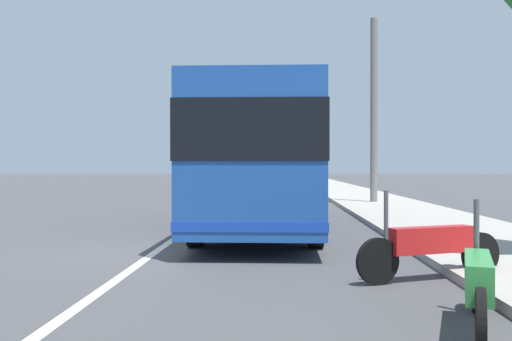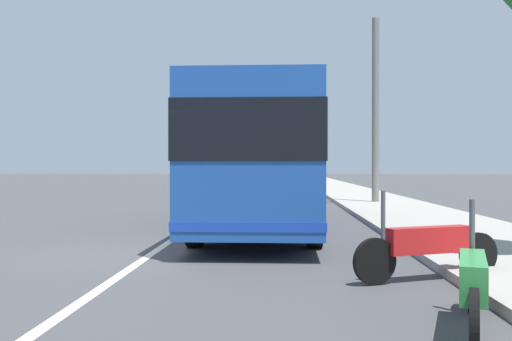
{
  "view_description": "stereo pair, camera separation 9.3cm",
  "coord_description": "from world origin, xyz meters",
  "px_view_note": "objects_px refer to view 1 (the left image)",
  "views": [
    {
      "loc": [
        -10.59,
        -2.25,
        1.6
      ],
      "look_at": [
        3.68,
        -1.74,
        1.49
      ],
      "focal_mm": 40.49,
      "sensor_mm": 36.0,
      "label": 1
    },
    {
      "loc": [
        -10.59,
        -2.34,
        1.6
      ],
      "look_at": [
        3.68,
        -1.74,
        1.49
      ],
      "focal_mm": 40.49,
      "sensor_mm": 36.0,
      "label": 2
    }
  ],
  "objects_px": {
    "utility_pole": "(374,112)",
    "car_far_distant": "(216,181)",
    "motorcycle_by_tree": "(478,283)",
    "car_side_street": "(280,178)",
    "coach_bus": "(262,157)",
    "car_behind_bus": "(228,176)",
    "motorcycle_nearest_curb": "(430,246)"
  },
  "relations": [
    {
      "from": "motorcycle_nearest_curb",
      "to": "car_behind_bus",
      "type": "height_order",
      "value": "car_behind_bus"
    },
    {
      "from": "car_side_street",
      "to": "coach_bus",
      "type": "bearing_deg",
      "value": 179.74
    },
    {
      "from": "coach_bus",
      "to": "car_side_street",
      "type": "distance_m",
      "value": 31.0
    },
    {
      "from": "motorcycle_by_tree",
      "to": "car_side_street",
      "type": "xyz_separation_m",
      "value": [
        40.19,
        1.7,
        0.19
      ]
    },
    {
      "from": "coach_bus",
      "to": "motorcycle_by_tree",
      "type": "xyz_separation_m",
      "value": [
        -9.21,
        -2.32,
        -1.38
      ]
    },
    {
      "from": "motorcycle_by_tree",
      "to": "utility_pole",
      "type": "distance_m",
      "value": 18.68
    },
    {
      "from": "car_behind_bus",
      "to": "motorcycle_by_tree",
      "type": "bearing_deg",
      "value": 4.23
    },
    {
      "from": "coach_bus",
      "to": "car_side_street",
      "type": "bearing_deg",
      "value": -0.43
    },
    {
      "from": "car_far_distant",
      "to": "car_behind_bus",
      "type": "height_order",
      "value": "car_behind_bus"
    },
    {
      "from": "car_side_street",
      "to": "motorcycle_by_tree",
      "type": "bearing_deg",
      "value": -176.69
    },
    {
      "from": "car_far_distant",
      "to": "car_behind_bus",
      "type": "bearing_deg",
      "value": -173.85
    },
    {
      "from": "car_behind_bus",
      "to": "car_side_street",
      "type": "bearing_deg",
      "value": 22.71
    },
    {
      "from": "car_behind_bus",
      "to": "utility_pole",
      "type": "height_order",
      "value": "utility_pole"
    },
    {
      "from": "car_behind_bus",
      "to": "utility_pole",
      "type": "bearing_deg",
      "value": 11.89
    },
    {
      "from": "motorcycle_nearest_curb",
      "to": "car_side_street",
      "type": "bearing_deg",
      "value": -110.16
    },
    {
      "from": "car_side_street",
      "to": "utility_pole",
      "type": "bearing_deg",
      "value": -169.4
    },
    {
      "from": "car_side_street",
      "to": "motorcycle_nearest_curb",
      "type": "bearing_deg",
      "value": -176.22
    },
    {
      "from": "car_behind_bus",
      "to": "utility_pole",
      "type": "xyz_separation_m",
      "value": [
        -32.14,
        -8.74,
        3.15
      ]
    },
    {
      "from": "car_far_distant",
      "to": "utility_pole",
      "type": "distance_m",
      "value": 14.05
    },
    {
      "from": "motorcycle_nearest_curb",
      "to": "utility_pole",
      "type": "relative_size",
      "value": 0.29
    },
    {
      "from": "motorcycle_by_tree",
      "to": "car_behind_bus",
      "type": "xyz_separation_m",
      "value": [
        50.4,
        6.69,
        0.23
      ]
    },
    {
      "from": "motorcycle_nearest_curb",
      "to": "car_side_street",
      "type": "height_order",
      "value": "car_side_street"
    },
    {
      "from": "utility_pole",
      "to": "motorcycle_nearest_curb",
      "type": "bearing_deg",
      "value": 173.31
    },
    {
      "from": "coach_bus",
      "to": "car_side_street",
      "type": "relative_size",
      "value": 2.37
    },
    {
      "from": "utility_pole",
      "to": "car_far_distant",
      "type": "bearing_deg",
      "value": 34.42
    },
    {
      "from": "motorcycle_nearest_curb",
      "to": "car_side_street",
      "type": "distance_m",
      "value": 37.74
    },
    {
      "from": "car_far_distant",
      "to": "coach_bus",
      "type": "bearing_deg",
      "value": 12.8
    },
    {
      "from": "car_behind_bus",
      "to": "motorcycle_nearest_curb",
      "type": "bearing_deg",
      "value": 4.86
    },
    {
      "from": "coach_bus",
      "to": "utility_pole",
      "type": "xyz_separation_m",
      "value": [
        9.05,
        -4.37,
        2.0
      ]
    },
    {
      "from": "coach_bus",
      "to": "car_far_distant",
      "type": "distance_m",
      "value": 20.65
    },
    {
      "from": "coach_bus",
      "to": "car_side_street",
      "type": "height_order",
      "value": "coach_bus"
    },
    {
      "from": "motorcycle_nearest_curb",
      "to": "utility_pole",
      "type": "xyz_separation_m",
      "value": [
        15.77,
        -1.85,
        3.36
      ]
    }
  ]
}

